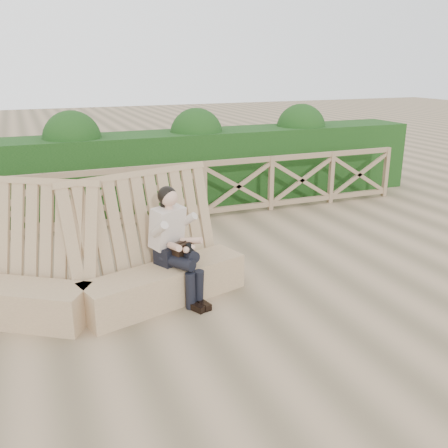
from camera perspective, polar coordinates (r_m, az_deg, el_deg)
name	(u,v)px	position (r m, az deg, el deg)	size (l,w,h in m)	color
ground	(246,299)	(6.41, 2.54, -8.56)	(60.00, 60.00, 0.00)	brown
bench	(85,277)	(6.28, -15.63, -5.85)	(4.00, 1.81, 1.59)	#8F7052
woman	(175,241)	(6.19, -5.67, -1.89)	(0.61, 0.92, 1.44)	black
guardrail	(168,193)	(9.32, -6.45, 3.51)	(10.10, 0.09, 1.10)	#7C6348
hedge	(151,170)	(10.41, -8.33, 6.07)	(12.00, 1.20, 1.50)	black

